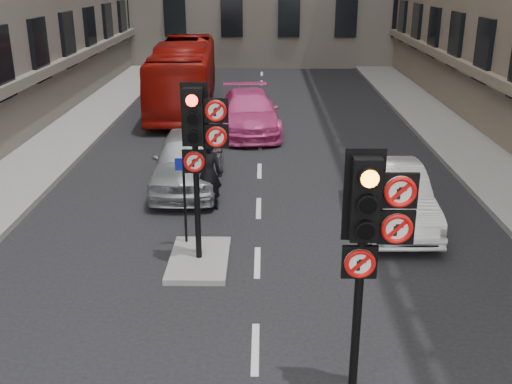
{
  "coord_description": "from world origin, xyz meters",
  "views": [
    {
      "loc": [
        0.11,
        -6.06,
        5.65
      ],
      "look_at": [
        0.01,
        2.17,
        2.6
      ],
      "focal_mm": 42.0,
      "sensor_mm": 36.0,
      "label": 1
    }
  ],
  "objects_px": {
    "car_silver": "(188,159)",
    "car_white": "(391,194)",
    "signal_near": "(370,226)",
    "info_sign": "(184,188)",
    "motorcyclist": "(208,174)",
    "motorcycle": "(213,165)",
    "signal_far": "(199,135)",
    "bus_red": "(184,75)",
    "car_pink": "(249,112)"
  },
  "relations": [
    {
      "from": "car_silver",
      "to": "car_white",
      "type": "height_order",
      "value": "car_silver"
    },
    {
      "from": "car_pink",
      "to": "bus_red",
      "type": "bearing_deg",
      "value": 119.45
    },
    {
      "from": "car_pink",
      "to": "motorcycle",
      "type": "bearing_deg",
      "value": -103.84
    },
    {
      "from": "car_white",
      "to": "signal_near",
      "type": "bearing_deg",
      "value": -106.06
    },
    {
      "from": "motorcyclist",
      "to": "car_white",
      "type": "bearing_deg",
      "value": 155.74
    },
    {
      "from": "signal_far",
      "to": "info_sign",
      "type": "height_order",
      "value": "signal_far"
    },
    {
      "from": "car_white",
      "to": "info_sign",
      "type": "relative_size",
      "value": 2.21
    },
    {
      "from": "motorcyclist",
      "to": "motorcycle",
      "type": "bearing_deg",
      "value": -103.48
    },
    {
      "from": "car_white",
      "to": "bus_red",
      "type": "relative_size",
      "value": 0.42
    },
    {
      "from": "signal_near",
      "to": "bus_red",
      "type": "height_order",
      "value": "signal_near"
    },
    {
      "from": "car_white",
      "to": "motorcyclist",
      "type": "distance_m",
      "value": 4.46
    },
    {
      "from": "signal_near",
      "to": "car_white",
      "type": "xyz_separation_m",
      "value": [
        1.65,
        6.19,
        -1.89
      ]
    },
    {
      "from": "car_silver",
      "to": "signal_near",
      "type": "bearing_deg",
      "value": -69.51
    },
    {
      "from": "signal_far",
      "to": "car_silver",
      "type": "relative_size",
      "value": 0.79
    },
    {
      "from": "car_pink",
      "to": "info_sign",
      "type": "relative_size",
      "value": 2.66
    },
    {
      "from": "signal_far",
      "to": "car_white",
      "type": "bearing_deg",
      "value": 27.3
    },
    {
      "from": "signal_far",
      "to": "car_pink",
      "type": "relative_size",
      "value": 0.7
    },
    {
      "from": "signal_far",
      "to": "motorcyclist",
      "type": "height_order",
      "value": "signal_far"
    },
    {
      "from": "signal_far",
      "to": "info_sign",
      "type": "xyz_separation_m",
      "value": [
        -0.44,
        0.74,
        -1.35
      ]
    },
    {
      "from": "motorcycle",
      "to": "motorcyclist",
      "type": "relative_size",
      "value": 1.01
    },
    {
      "from": "signal_near",
      "to": "car_white",
      "type": "relative_size",
      "value": 0.85
    },
    {
      "from": "info_sign",
      "to": "car_white",
      "type": "bearing_deg",
      "value": 16.52
    },
    {
      "from": "signal_near",
      "to": "motorcyclist",
      "type": "distance_m",
      "value": 7.64
    },
    {
      "from": "signal_near",
      "to": "car_white",
      "type": "bearing_deg",
      "value": 75.06
    },
    {
      "from": "signal_near",
      "to": "motorcycle",
      "type": "bearing_deg",
      "value": 107.47
    },
    {
      "from": "motorcycle",
      "to": "info_sign",
      "type": "height_order",
      "value": "info_sign"
    },
    {
      "from": "bus_red",
      "to": "info_sign",
      "type": "height_order",
      "value": "bus_red"
    },
    {
      "from": "signal_near",
      "to": "info_sign",
      "type": "height_order",
      "value": "signal_near"
    },
    {
      "from": "car_silver",
      "to": "motorcycle",
      "type": "bearing_deg",
      "value": 12.56
    },
    {
      "from": "motorcyclist",
      "to": "car_silver",
      "type": "bearing_deg",
      "value": -82.8
    },
    {
      "from": "car_silver",
      "to": "motorcyclist",
      "type": "xyz_separation_m",
      "value": [
        0.7,
        -1.74,
        0.16
      ]
    },
    {
      "from": "signal_near",
      "to": "car_pink",
      "type": "relative_size",
      "value": 0.7
    },
    {
      "from": "motorcyclist",
      "to": "info_sign",
      "type": "bearing_deg",
      "value": 67.71
    },
    {
      "from": "car_silver",
      "to": "motorcycle",
      "type": "distance_m",
      "value": 0.71
    },
    {
      "from": "signal_near",
      "to": "signal_far",
      "type": "bearing_deg",
      "value": 123.02
    },
    {
      "from": "signal_near",
      "to": "car_silver",
      "type": "bearing_deg",
      "value": 111.63
    },
    {
      "from": "motorcycle",
      "to": "motorcyclist",
      "type": "height_order",
      "value": "motorcyclist"
    },
    {
      "from": "bus_red",
      "to": "motorcyclist",
      "type": "bearing_deg",
      "value": -83.2
    },
    {
      "from": "signal_near",
      "to": "motorcycle",
      "type": "distance_m",
      "value": 9.49
    },
    {
      "from": "signal_far",
      "to": "car_silver",
      "type": "xyz_separation_m",
      "value": [
        -0.84,
        4.68,
        -1.93
      ]
    },
    {
      "from": "signal_far",
      "to": "car_white",
      "type": "relative_size",
      "value": 0.85
    },
    {
      "from": "car_silver",
      "to": "motorcycle",
      "type": "xyz_separation_m",
      "value": [
        0.66,
        0.16,
        -0.2
      ]
    },
    {
      "from": "signal_far",
      "to": "car_pink",
      "type": "distance_m",
      "value": 10.89
    },
    {
      "from": "car_white",
      "to": "info_sign",
      "type": "height_order",
      "value": "info_sign"
    },
    {
      "from": "signal_far",
      "to": "motorcycle",
      "type": "distance_m",
      "value": 5.29
    },
    {
      "from": "bus_red",
      "to": "motorcyclist",
      "type": "relative_size",
      "value": 5.41
    },
    {
      "from": "signal_near",
      "to": "info_sign",
      "type": "relative_size",
      "value": 1.87
    },
    {
      "from": "car_silver",
      "to": "motorcyclist",
      "type": "distance_m",
      "value": 1.89
    },
    {
      "from": "car_pink",
      "to": "bus_red",
      "type": "xyz_separation_m",
      "value": [
        -2.9,
        4.18,
        0.67
      ]
    },
    {
      "from": "car_silver",
      "to": "bus_red",
      "type": "xyz_separation_m",
      "value": [
        -1.37,
        10.18,
        0.64
      ]
    }
  ]
}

